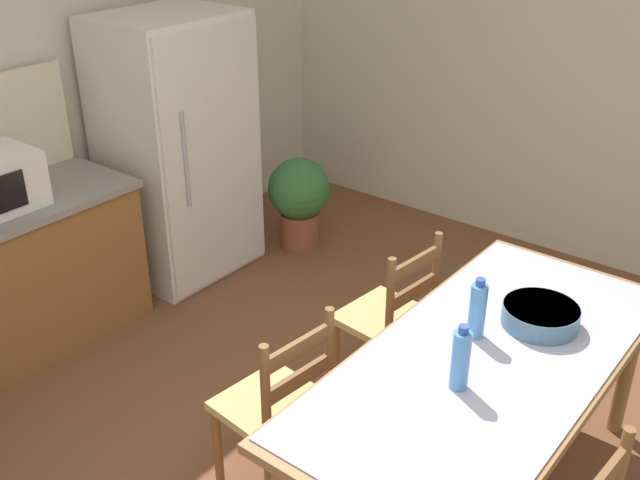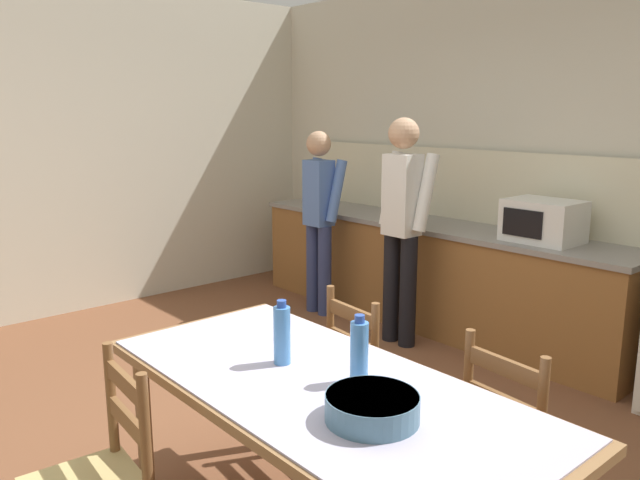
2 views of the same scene
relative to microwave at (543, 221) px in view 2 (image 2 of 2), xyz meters
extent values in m
plane|color=brown|center=(-0.14, -2.21, -1.03)|extent=(8.32, 8.32, 0.00)
cube|color=beige|center=(-0.14, 0.45, 0.42)|extent=(6.52, 0.12, 2.90)
cube|color=beige|center=(-3.40, -2.21, 0.42)|extent=(0.12, 5.20, 2.90)
cube|color=brown|center=(-1.05, 0.02, -0.61)|extent=(3.57, 0.62, 0.84)
cube|color=gray|center=(-1.05, 0.02, -0.17)|extent=(3.61, 0.66, 0.04)
cube|color=#B7BCC1|center=(-1.85, 0.02, -0.17)|extent=(0.52, 0.38, 0.02)
cube|color=beige|center=(-1.05, 0.33, 0.15)|extent=(3.57, 0.03, 0.60)
cube|color=white|center=(0.00, 0.00, 0.00)|extent=(0.50, 0.38, 0.30)
cube|color=black|center=(-0.05, -0.19, 0.00)|extent=(0.30, 0.01, 0.19)
cylinder|color=olive|center=(-0.31, -2.93, -0.66)|extent=(0.07, 0.07, 0.73)
cylinder|color=olive|center=(-0.31, -2.26, -0.66)|extent=(0.07, 0.07, 0.73)
cube|color=olive|center=(0.56, -2.60, -0.28)|extent=(1.94, 0.88, 0.04)
cube|color=#B7B2CC|center=(0.56, -2.60, -0.25)|extent=(1.86, 0.85, 0.01)
cylinder|color=#4C8ED6|center=(0.32, -2.60, -0.13)|extent=(0.07, 0.07, 0.24)
cylinder|color=#2D51B2|center=(0.32, -2.60, 0.00)|extent=(0.04, 0.04, 0.03)
cylinder|color=#4C8ED6|center=(0.66, -2.49, -0.13)|extent=(0.07, 0.07, 0.24)
cylinder|color=#2D51B2|center=(0.66, -2.49, 0.00)|extent=(0.04, 0.04, 0.03)
cylinder|color=slate|center=(0.90, -2.67, -0.21)|extent=(0.32, 0.32, 0.09)
cylinder|color=slate|center=(0.90, -2.67, -0.17)|extent=(0.31, 0.31, 0.02)
cylinder|color=brown|center=(0.84, -1.65, -0.83)|extent=(0.04, 0.04, 0.41)
cube|color=tan|center=(1.00, -1.83, -0.60)|extent=(0.46, 0.44, 0.04)
cylinder|color=brown|center=(1.16, -2.02, -0.35)|extent=(0.04, 0.04, 0.46)
cylinder|color=brown|center=(0.80, -1.99, -0.35)|extent=(0.04, 0.04, 0.46)
cube|color=brown|center=(0.98, -2.00, -0.22)|extent=(0.36, 0.06, 0.07)
cube|color=brown|center=(0.98, -2.00, -0.37)|extent=(0.36, 0.06, 0.07)
cylinder|color=brown|center=(-0.04, -3.18, -0.35)|extent=(0.04, 0.04, 0.46)
cylinder|color=brown|center=(0.31, -3.21, -0.35)|extent=(0.04, 0.04, 0.46)
cube|color=brown|center=(0.13, -3.19, -0.22)|extent=(0.36, 0.05, 0.07)
cube|color=brown|center=(0.13, -3.19, -0.37)|extent=(0.36, 0.05, 0.07)
cylinder|color=brown|center=(0.33, -1.68, -0.83)|extent=(0.04, 0.04, 0.41)
cylinder|color=brown|center=(-0.03, -1.64, -0.83)|extent=(0.04, 0.04, 0.41)
cylinder|color=brown|center=(0.29, -2.02, -0.83)|extent=(0.04, 0.04, 0.41)
cylinder|color=brown|center=(-0.07, -1.98, -0.83)|extent=(0.04, 0.04, 0.41)
cube|color=tan|center=(0.13, -1.83, -0.60)|extent=(0.46, 0.44, 0.04)
cylinder|color=brown|center=(0.29, -2.02, -0.35)|extent=(0.04, 0.04, 0.46)
cylinder|color=brown|center=(-0.07, -1.98, -0.35)|extent=(0.04, 0.04, 0.46)
cube|color=brown|center=(0.11, -2.00, -0.22)|extent=(0.36, 0.06, 0.07)
cube|color=brown|center=(0.11, -2.00, -0.37)|extent=(0.36, 0.06, 0.07)
cylinder|color=navy|center=(-1.93, -0.51, -0.63)|extent=(0.12, 0.12, 0.81)
cylinder|color=navy|center=(-1.77, -0.51, -0.63)|extent=(0.12, 0.12, 0.81)
cube|color=#5175BC|center=(-1.85, -0.51, 0.06)|extent=(0.23, 0.19, 0.57)
sphere|color=tan|center=(-1.85, -0.51, 0.49)|extent=(0.22, 0.22, 0.22)
cylinder|color=#5175BC|center=(-2.01, -0.44, 0.09)|extent=(0.09, 0.22, 0.54)
cylinder|color=#5175BC|center=(-1.69, -0.44, 0.09)|extent=(0.09, 0.22, 0.54)
cylinder|color=black|center=(-0.95, -0.53, -0.60)|extent=(0.13, 0.13, 0.87)
cylinder|color=black|center=(-0.78, -0.53, -0.60)|extent=(0.13, 0.13, 0.87)
cube|color=white|center=(-0.87, -0.53, 0.15)|extent=(0.24, 0.20, 0.62)
sphere|color=tan|center=(-0.87, -0.53, 0.60)|extent=(0.23, 0.23, 0.23)
cylinder|color=white|center=(-1.04, -0.46, 0.17)|extent=(0.10, 0.23, 0.59)
cylinder|color=white|center=(-0.70, -0.46, 0.17)|extent=(0.10, 0.23, 0.59)
camera|label=1|loc=(-1.75, -3.57, 1.51)|focal=42.00mm
camera|label=2|loc=(2.24, -4.07, 0.77)|focal=35.00mm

